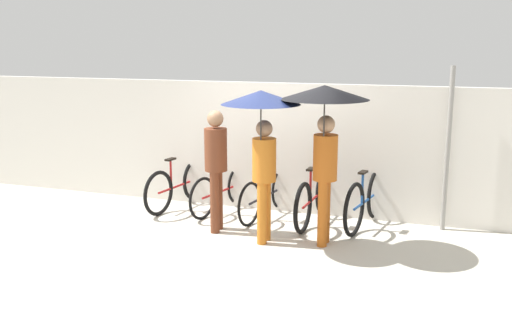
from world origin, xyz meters
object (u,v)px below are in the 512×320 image
(parked_bicycle_0, at_px, (178,185))
(pedestrian_leading, at_px, (216,161))
(parked_bicycle_1, at_px, (222,189))
(pedestrian_center, at_px, (262,124))
(parked_bicycle_4, at_px, (366,200))
(parked_bicycle_2, at_px, (267,194))
(pedestrian_trailing, at_px, (325,117))
(parked_bicycle_3, at_px, (314,198))

(parked_bicycle_0, bearing_deg, pedestrian_leading, -121.04)
(parked_bicycle_1, bearing_deg, pedestrian_center, -126.21)
(parked_bicycle_4, relative_size, pedestrian_center, 0.84)
(parked_bicycle_0, xyz_separation_m, pedestrian_center, (1.84, -1.22, 1.27))
(parked_bicycle_2, distance_m, pedestrian_leading, 1.20)
(pedestrian_trailing, bearing_deg, parked_bicycle_2, -43.34)
(parked_bicycle_0, bearing_deg, parked_bicycle_3, -82.39)
(parked_bicycle_0, distance_m, parked_bicycle_3, 2.29)
(parked_bicycle_0, relative_size, pedestrian_center, 0.83)
(parked_bicycle_1, relative_size, parked_bicycle_2, 0.96)
(pedestrian_leading, height_order, pedestrian_center, pedestrian_center)
(parked_bicycle_3, xyz_separation_m, pedestrian_trailing, (0.34, -0.98, 1.35))
(parked_bicycle_4, distance_m, pedestrian_center, 2.11)
(parked_bicycle_1, bearing_deg, parked_bicycle_2, -80.57)
(parked_bicycle_2, xyz_separation_m, parked_bicycle_4, (1.53, 0.00, 0.04))
(parked_bicycle_3, xyz_separation_m, parked_bicycle_4, (0.77, 0.06, 0.01))
(parked_bicycle_1, height_order, parked_bicycle_4, parked_bicycle_1)
(parked_bicycle_2, distance_m, parked_bicycle_4, 1.53)
(parked_bicycle_4, bearing_deg, parked_bicycle_0, 100.49)
(parked_bicycle_1, height_order, parked_bicycle_3, same)
(parked_bicycle_3, relative_size, pedestrian_center, 0.87)
(parked_bicycle_0, distance_m, pedestrian_center, 2.55)
(parked_bicycle_2, bearing_deg, parked_bicycle_3, -84.12)
(parked_bicycle_0, bearing_deg, pedestrian_center, -113.99)
(parked_bicycle_3, height_order, pedestrian_leading, pedestrian_leading)
(parked_bicycle_3, xyz_separation_m, pedestrian_center, (-0.45, -1.14, 1.26))
(parked_bicycle_3, relative_size, pedestrian_leading, 1.04)
(parked_bicycle_3, distance_m, pedestrian_trailing, 1.70)
(parked_bicycle_2, relative_size, pedestrian_trailing, 0.80)
(pedestrian_leading, xyz_separation_m, pedestrian_center, (0.79, -0.31, 0.61))
(parked_bicycle_0, bearing_deg, parked_bicycle_4, -80.86)
(parked_bicycle_2, xyz_separation_m, pedestrian_trailing, (1.10, -1.03, 1.38))
(parked_bicycle_0, xyz_separation_m, parked_bicycle_2, (1.53, -0.02, -0.01))
(pedestrian_center, bearing_deg, pedestrian_trailing, -167.63)
(parked_bicycle_4, bearing_deg, parked_bicycle_3, 105.08)
(pedestrian_leading, bearing_deg, pedestrian_center, 151.99)
(parked_bicycle_2, xyz_separation_m, pedestrian_center, (0.31, -1.20, 1.28))
(parked_bicycle_3, bearing_deg, pedestrian_trailing, -157.28)
(parked_bicycle_0, bearing_deg, pedestrian_trailing, -102.37)
(parked_bicycle_1, height_order, parked_bicycle_2, parked_bicycle_1)
(pedestrian_leading, distance_m, pedestrian_center, 1.05)
(parked_bicycle_3, bearing_deg, pedestrian_center, 162.16)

